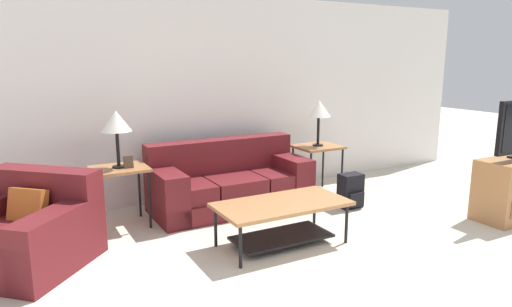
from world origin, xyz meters
TOP-DOWN VIEW (x-y plane):
  - wall_back at (0.00, 3.89)m, footprint 8.56×0.06m
  - couch at (-0.12, 3.24)m, footprint 1.91×0.85m
  - armchair at (-2.39, 2.69)m, footprint 1.46×1.46m
  - coffee_table at (-0.16, 1.97)m, footprint 1.29×0.66m
  - side_table_left at (-1.43, 3.23)m, footprint 0.59×0.50m
  - side_table_right at (1.18, 3.23)m, footprint 0.59×0.50m
  - table_lamp_left at (-1.43, 3.23)m, footprint 0.32×0.32m
  - table_lamp_right at (1.18, 3.23)m, footprint 0.32×0.32m
  - backpack at (1.19, 2.54)m, footprint 0.28×0.27m
  - picture_frame at (-1.34, 3.16)m, footprint 0.10×0.04m

SIDE VIEW (x-z plane):
  - backpack at x=1.19m, z-range -0.01..0.42m
  - armchair at x=-2.39m, z-range -0.11..0.69m
  - couch at x=-0.12m, z-range -0.11..0.71m
  - coffee_table at x=-0.16m, z-range 0.11..0.54m
  - side_table_left at x=-1.43m, z-range 0.26..0.92m
  - side_table_right at x=1.18m, z-range 0.26..0.92m
  - picture_frame at x=-1.34m, z-range 0.66..0.79m
  - table_lamp_left at x=-1.43m, z-range 0.84..1.45m
  - table_lamp_right at x=1.18m, z-range 0.84..1.45m
  - wall_back at x=0.00m, z-range 0.00..2.60m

